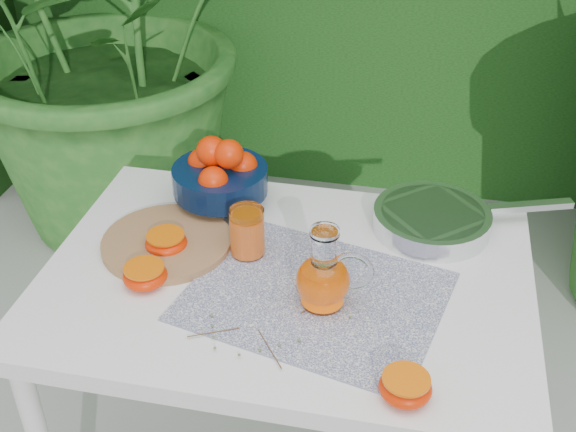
% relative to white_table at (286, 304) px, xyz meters
% --- Properties ---
extents(potted_plant_left, '(2.38, 2.38, 1.68)m').
position_rel_white_table_xyz_m(potted_plant_left, '(-0.91, 1.24, 0.17)').
color(potted_plant_left, '#226221').
rests_on(potted_plant_left, ground).
extents(white_table, '(1.00, 0.70, 0.75)m').
position_rel_white_table_xyz_m(white_table, '(0.00, 0.00, 0.00)').
color(white_table, white).
rests_on(white_table, ground).
extents(placemat, '(0.56, 0.48, 0.00)m').
position_rel_white_table_xyz_m(placemat, '(0.07, -0.06, 0.08)').
color(placemat, '#0E124F').
rests_on(placemat, white_table).
extents(cutting_board, '(0.30, 0.30, 0.02)m').
position_rel_white_table_xyz_m(cutting_board, '(-0.27, 0.04, 0.09)').
color(cutting_board, '#8E5E40').
rests_on(cutting_board, white_table).
extents(fruit_bowl, '(0.22, 0.22, 0.17)m').
position_rel_white_table_xyz_m(fruit_bowl, '(-0.20, 0.23, 0.16)').
color(fruit_bowl, black).
rests_on(fruit_bowl, white_table).
extents(juice_pitcher, '(0.15, 0.11, 0.17)m').
position_rel_white_table_xyz_m(juice_pitcher, '(0.09, -0.08, 0.14)').
color(juice_pitcher, white).
rests_on(juice_pitcher, white_table).
extents(juice_tumbler, '(0.08, 0.08, 0.11)m').
position_rel_white_table_xyz_m(juice_tumbler, '(-0.09, 0.05, 0.14)').
color(juice_tumbler, white).
rests_on(juice_tumbler, white_table).
extents(saute_pan, '(0.48, 0.33, 0.05)m').
position_rel_white_table_xyz_m(saute_pan, '(0.29, 0.23, 0.11)').
color(saute_pan, silver).
rests_on(saute_pan, white_table).
extents(orange_halves, '(0.64, 0.42, 0.04)m').
position_rel_white_table_xyz_m(orange_halves, '(-0.09, -0.12, 0.10)').
color(orange_halves, '#F93702').
rests_on(orange_halves, white_table).
extents(thyme_sprigs, '(0.29, 0.25, 0.01)m').
position_rel_white_table_xyz_m(thyme_sprigs, '(0.01, -0.16, 0.09)').
color(thyme_sprigs, '#503924').
rests_on(thyme_sprigs, white_table).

